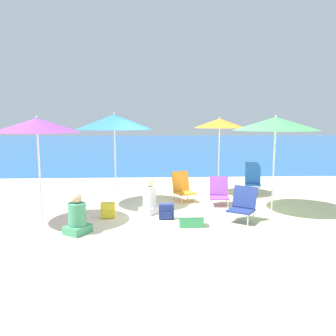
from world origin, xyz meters
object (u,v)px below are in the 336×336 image
(backpack_navy, at_px, (166,212))
(cooler_box, at_px, (191,219))
(beach_umbrella_purple, at_px, (37,125))
(beach_chair_navy, at_px, (243,204))
(beach_chair_purple, at_px, (219,192))
(beach_chair_blue, at_px, (253,178))
(water_bottle, at_px, (103,193))
(beach_umbrella_orange, at_px, (220,123))
(person_seated_far, at_px, (150,200))
(backpack_yellow, at_px, (108,210))
(seagull, at_px, (121,190))
(person_seated_near, at_px, (77,218))
(beach_umbrella_green, at_px, (276,124))
(beach_umbrella_blue, at_px, (114,122))
(beach_chair_orange, at_px, (183,187))

(backpack_navy, xyz_separation_m, cooler_box, (0.49, -0.53, -0.02))
(beach_umbrella_purple, height_order, beach_chair_navy, beach_umbrella_purple)
(beach_chair_navy, bearing_deg, beach_chair_purple, 132.64)
(beach_chair_blue, bearing_deg, water_bottle, -160.80)
(beach_umbrella_orange, xyz_separation_m, person_seated_far, (-2.02, -1.98, -1.76))
(backpack_navy, bearing_deg, water_bottle, 127.25)
(backpack_yellow, xyz_separation_m, seagull, (0.05, 2.42, -0.03))
(person_seated_near, bearing_deg, backpack_navy, 59.32)
(beach_umbrella_green, distance_m, water_bottle, 5.03)
(person_seated_near, height_order, backpack_navy, person_seated_near)
(water_bottle, bearing_deg, beach_umbrella_purple, -111.06)
(beach_umbrella_blue, xyz_separation_m, cooler_box, (1.73, -1.80, -1.99))
(beach_umbrella_purple, bearing_deg, water_bottle, 68.94)
(beach_chair_blue, bearing_deg, beach_umbrella_orange, -156.58)
(beach_umbrella_purple, xyz_separation_m, backpack_navy, (2.65, 0.18, -1.90))
(beach_umbrella_blue, relative_size, person_seated_near, 2.99)
(beach_umbrella_green, bearing_deg, beach_chair_navy, -140.00)
(cooler_box, bearing_deg, seagull, 119.24)
(beach_chair_navy, xyz_separation_m, water_bottle, (-3.36, 2.48, -0.27))
(beach_umbrella_blue, distance_m, person_seated_far, 2.16)
(beach_umbrella_purple, bearing_deg, backpack_navy, 3.79)
(beach_umbrella_orange, bearing_deg, backpack_yellow, -142.45)
(beach_chair_orange, distance_m, water_bottle, 2.32)
(beach_umbrella_orange, height_order, beach_umbrella_green, beach_umbrella_green)
(water_bottle, xyz_separation_m, cooler_box, (2.20, -2.78, 0.03))
(beach_chair_orange, height_order, beach_chair_blue, beach_chair_blue)
(beach_chair_blue, relative_size, seagull, 3.42)
(beach_umbrella_blue, height_order, seagull, beach_umbrella_blue)
(beach_umbrella_blue, distance_m, backpack_navy, 2.65)
(seagull, bearing_deg, backpack_yellow, -91.30)
(beach_umbrella_orange, xyz_separation_m, beach_chair_navy, (-0.00, -2.65, -1.72))
(beach_umbrella_green, height_order, beach_chair_purple, beach_umbrella_green)
(person_seated_near, bearing_deg, person_seated_far, 76.69)
(beach_umbrella_green, height_order, beach_chair_blue, beach_umbrella_green)
(beach_umbrella_blue, height_order, backpack_yellow, beach_umbrella_blue)
(person_seated_far, bearing_deg, person_seated_near, -96.18)
(beach_chair_blue, height_order, backpack_yellow, beach_chair_blue)
(backpack_navy, height_order, seagull, backpack_navy)
(beach_umbrella_blue, distance_m, backpack_yellow, 2.26)
(beach_chair_navy, bearing_deg, person_seated_near, -135.43)
(cooler_box, bearing_deg, water_bottle, 128.35)
(backpack_yellow, distance_m, cooler_box, 1.92)
(beach_umbrella_orange, relative_size, backpack_navy, 6.72)
(beach_umbrella_purple, bearing_deg, backpack_yellow, 13.97)
(beach_umbrella_blue, distance_m, beach_umbrella_purple, 2.02)
(seagull, bearing_deg, beach_umbrella_purple, -116.99)
(backpack_yellow, bearing_deg, seagull, 88.70)
(beach_umbrella_orange, xyz_separation_m, beach_chair_purple, (-0.23, -1.21, -1.75))
(beach_umbrella_green, relative_size, beach_chair_purple, 3.18)
(beach_umbrella_green, height_order, water_bottle, beach_umbrella_green)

